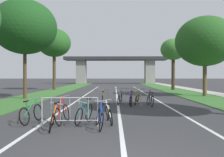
{
  "coord_description": "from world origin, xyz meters",
  "views": [
    {
      "loc": [
        -0.22,
        -4.23,
        1.85
      ],
      "look_at": [
        -0.56,
        27.33,
        1.48
      ],
      "focal_mm": 37.26,
      "sensor_mm": 36.0,
      "label": 1
    }
  ],
  "objects_px": {
    "bicycle_blue_2": "(100,118)",
    "bicycle_red_8": "(62,113)",
    "crowd_barrier_second": "(124,97)",
    "bicycle_green_9": "(31,113)",
    "bicycle_teal_5": "(84,113)",
    "tree_right_pine_far": "(173,50)",
    "tree_left_maple_mid": "(25,27)",
    "bicycle_yellow_0": "(137,99)",
    "bicycle_silver_6": "(120,99)",
    "bicycle_purple_4": "(131,100)",
    "crowd_barrier_nearest": "(70,112)",
    "bicycle_yellow_10": "(102,100)",
    "tree_left_pine_near": "(54,43)",
    "bicycle_white_7": "(109,114)",
    "bicycle_orange_1": "(53,119)",
    "bicycle_black_3": "(150,100)"
  },
  "relations": [
    {
      "from": "crowd_barrier_nearest",
      "to": "bicycle_teal_5",
      "type": "bearing_deg",
      "value": 41.72
    },
    {
      "from": "crowd_barrier_nearest",
      "to": "bicycle_black_3",
      "type": "bearing_deg",
      "value": 55.34
    },
    {
      "from": "crowd_barrier_nearest",
      "to": "bicycle_orange_1",
      "type": "xyz_separation_m",
      "value": [
        -0.47,
        -0.59,
        -0.15
      ]
    },
    {
      "from": "crowd_barrier_second",
      "to": "bicycle_yellow_0",
      "type": "relative_size",
      "value": 1.26
    },
    {
      "from": "tree_left_pine_near",
      "to": "bicycle_red_8",
      "type": "xyz_separation_m",
      "value": [
        5.73,
        -20.86,
        -5.66
      ]
    },
    {
      "from": "crowd_barrier_second",
      "to": "bicycle_purple_4",
      "type": "distance_m",
      "value": 0.58
    },
    {
      "from": "tree_left_maple_mid",
      "to": "bicycle_silver_6",
      "type": "bearing_deg",
      "value": -24.44
    },
    {
      "from": "crowd_barrier_second",
      "to": "bicycle_green_9",
      "type": "bearing_deg",
      "value": -124.96
    },
    {
      "from": "crowd_barrier_second",
      "to": "bicycle_teal_5",
      "type": "bearing_deg",
      "value": -107.94
    },
    {
      "from": "crowd_barrier_second",
      "to": "bicycle_purple_4",
      "type": "height_order",
      "value": "crowd_barrier_second"
    },
    {
      "from": "crowd_barrier_nearest",
      "to": "bicycle_blue_2",
      "type": "distance_m",
      "value": 1.25
    },
    {
      "from": "crowd_barrier_nearest",
      "to": "bicycle_teal_5",
      "type": "relative_size",
      "value": 1.23
    },
    {
      "from": "crowd_barrier_second",
      "to": "tree_left_maple_mid",
      "type": "bearing_deg",
      "value": 154.05
    },
    {
      "from": "bicycle_yellow_0",
      "to": "bicycle_red_8",
      "type": "xyz_separation_m",
      "value": [
        -3.51,
        -6.13,
        0.03
      ]
    },
    {
      "from": "bicycle_blue_2",
      "to": "bicycle_red_8",
      "type": "xyz_separation_m",
      "value": [
        -1.52,
        0.84,
        0.02
      ]
    },
    {
      "from": "bicycle_yellow_0",
      "to": "bicycle_silver_6",
      "type": "relative_size",
      "value": 1.03
    },
    {
      "from": "bicycle_orange_1",
      "to": "tree_right_pine_far",
      "type": "bearing_deg",
      "value": 55.97
    },
    {
      "from": "bicycle_blue_2",
      "to": "bicycle_white_7",
      "type": "relative_size",
      "value": 0.98
    },
    {
      "from": "tree_left_maple_mid",
      "to": "bicycle_teal_5",
      "type": "relative_size",
      "value": 4.49
    },
    {
      "from": "tree_left_maple_mid",
      "to": "bicycle_purple_4",
      "type": "distance_m",
      "value": 10.54
    },
    {
      "from": "tree_right_pine_far",
      "to": "bicycle_blue_2",
      "type": "distance_m",
      "value": 23.85
    },
    {
      "from": "tree_left_maple_mid",
      "to": "crowd_barrier_nearest",
      "type": "xyz_separation_m",
      "value": [
        5.45,
        -9.73,
        -5.17
      ]
    },
    {
      "from": "bicycle_teal_5",
      "to": "bicycle_purple_4",
      "type": "bearing_deg",
      "value": -98.96
    },
    {
      "from": "bicycle_purple_4",
      "to": "crowd_barrier_second",
      "type": "bearing_deg",
      "value": 130.35
    },
    {
      "from": "bicycle_yellow_0",
      "to": "bicycle_black_3",
      "type": "bearing_deg",
      "value": 140.51
    },
    {
      "from": "bicycle_red_8",
      "to": "bicycle_purple_4",
      "type": "bearing_deg",
      "value": 64.38
    },
    {
      "from": "bicycle_yellow_0",
      "to": "bicycle_green_9",
      "type": "xyz_separation_m",
      "value": [
        -4.73,
        -6.06,
        0.02
      ]
    },
    {
      "from": "bicycle_purple_4",
      "to": "bicycle_green_9",
      "type": "height_order",
      "value": "bicycle_green_9"
    },
    {
      "from": "tree_right_pine_far",
      "to": "bicycle_yellow_0",
      "type": "height_order",
      "value": "tree_right_pine_far"
    },
    {
      "from": "bicycle_yellow_0",
      "to": "bicycle_orange_1",
      "type": "bearing_deg",
      "value": 76.45
    },
    {
      "from": "bicycle_yellow_10",
      "to": "bicycle_red_8",
      "type": "bearing_deg",
      "value": -107.01
    },
    {
      "from": "tree_right_pine_far",
      "to": "bicycle_yellow_0",
      "type": "relative_size",
      "value": 3.96
    },
    {
      "from": "tree_left_maple_mid",
      "to": "crowd_barrier_second",
      "type": "relative_size",
      "value": 3.69
    },
    {
      "from": "bicycle_purple_4",
      "to": "bicycle_red_8",
      "type": "relative_size",
      "value": 0.94
    },
    {
      "from": "bicycle_silver_6",
      "to": "bicycle_red_8",
      "type": "distance_m",
      "value": 6.43
    },
    {
      "from": "bicycle_teal_5",
      "to": "bicycle_silver_6",
      "type": "relative_size",
      "value": 1.06
    },
    {
      "from": "bicycle_yellow_0",
      "to": "crowd_barrier_second",
      "type": "bearing_deg",
      "value": 45.08
    },
    {
      "from": "crowd_barrier_nearest",
      "to": "bicycle_white_7",
      "type": "distance_m",
      "value": 1.52
    },
    {
      "from": "bicycle_orange_1",
      "to": "bicycle_black_3",
      "type": "height_order",
      "value": "bicycle_black_3"
    },
    {
      "from": "tree_left_maple_mid",
      "to": "bicycle_white_7",
      "type": "height_order",
      "value": "tree_left_maple_mid"
    },
    {
      "from": "crowd_barrier_second",
      "to": "bicycle_yellow_10",
      "type": "distance_m",
      "value": 1.42
    },
    {
      "from": "bicycle_teal_5",
      "to": "bicycle_green_9",
      "type": "height_order",
      "value": "bicycle_green_9"
    },
    {
      "from": "tree_left_maple_mid",
      "to": "bicycle_yellow_10",
      "type": "xyz_separation_m",
      "value": [
        6.35,
        -4.12,
        -5.3
      ]
    },
    {
      "from": "tree_left_pine_near",
      "to": "bicycle_white_7",
      "type": "xyz_separation_m",
      "value": [
        7.54,
        -20.75,
        -5.7
      ]
    },
    {
      "from": "tree_left_maple_mid",
      "to": "bicycle_white_7",
      "type": "xyz_separation_m",
      "value": [
        6.88,
        -9.24,
        -5.34
      ]
    },
    {
      "from": "bicycle_yellow_0",
      "to": "crowd_barrier_nearest",
      "type": "bearing_deg",
      "value": 77.67
    },
    {
      "from": "tree_left_maple_mid",
      "to": "bicycle_purple_4",
      "type": "relative_size",
      "value": 4.78
    },
    {
      "from": "bicycle_yellow_0",
      "to": "bicycle_yellow_10",
      "type": "xyz_separation_m",
      "value": [
        -2.23,
        -0.89,
        0.03
      ]
    },
    {
      "from": "tree_left_pine_near",
      "to": "bicycle_white_7",
      "type": "height_order",
      "value": "tree_left_pine_near"
    },
    {
      "from": "bicycle_purple_4",
      "to": "bicycle_red_8",
      "type": "height_order",
      "value": "bicycle_red_8"
    }
  ]
}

